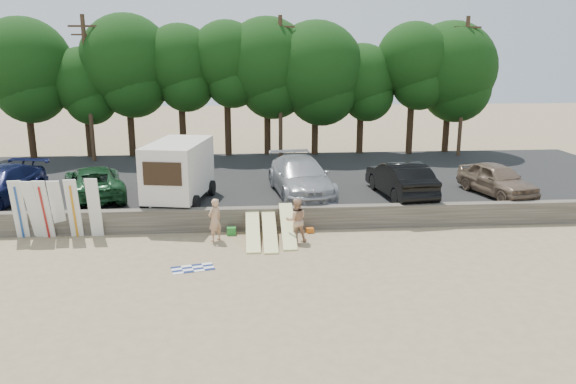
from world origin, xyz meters
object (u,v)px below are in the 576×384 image
object	(u,v)px
car_2	(301,177)
car_4	(497,179)
beachgoer_b	(296,220)
cooler	(231,231)
car_1	(94,182)
car_3	(400,179)
box_trailer	(179,169)
beachgoer_a	(215,220)

from	to	relation	value
car_2	car_4	world-z (taller)	car_2
car_2	beachgoer_b	xyz separation A→B (m)	(-0.66, -4.84, -0.70)
car_2	cooler	xyz separation A→B (m)	(-3.31, -3.78, -1.44)
car_1	car_3	xyz separation A→B (m)	(14.65, -0.86, 0.10)
car_1	car_3	distance (m)	14.68
car_3	car_4	distance (m)	4.75
car_1	car_4	xyz separation A→B (m)	(19.40, -0.96, 0.02)
box_trailer	beachgoer_b	xyz separation A→B (m)	(5.08, -3.91, -1.39)
car_1	beachgoer_a	bearing A→B (deg)	123.96
car_1	beachgoer_a	distance (m)	7.62
car_2	car_4	bearing A→B (deg)	-11.30
car_1	beachgoer_a	size ratio (longest dim) A/B	3.09
car_4	cooler	size ratio (longest dim) A/B	12.09
car_3	car_2	bearing A→B (deg)	-14.40
beachgoer_b	box_trailer	bearing A→B (deg)	-43.34
car_4	car_3	bearing A→B (deg)	165.39
car_1	beachgoer_a	world-z (taller)	car_1
box_trailer	car_3	bearing A→B (deg)	12.36
beachgoer_b	cooler	xyz separation A→B (m)	(-2.65, 1.06, -0.74)
car_2	car_3	bearing A→B (deg)	-14.71
car_2	beachgoer_a	distance (m)	6.05
beachgoer_a	cooler	world-z (taller)	beachgoer_a
car_4	cooler	world-z (taller)	car_4
car_3	car_4	xyz separation A→B (m)	(4.75, -0.10, -0.08)
beachgoer_a	cooler	xyz separation A→B (m)	(0.63, 0.76, -0.73)
car_1	beachgoer_b	size ratio (longest dim) A/B	3.06
beachgoer_a	box_trailer	bearing A→B (deg)	-107.65
car_1	box_trailer	bearing A→B (deg)	147.36
beachgoer_a	beachgoer_b	world-z (taller)	beachgoer_b
car_4	cooler	bearing A→B (deg)	179.79
box_trailer	car_3	xyz separation A→B (m)	(10.49, 0.26, -0.73)
car_1	cooler	world-z (taller)	car_1
car_2	car_3	xyz separation A→B (m)	(4.76, -0.67, -0.04)
beachgoer_b	car_1	bearing A→B (deg)	-34.30
car_3	cooler	world-z (taller)	car_3
beachgoer_a	car_2	bearing A→B (deg)	-175.10
beachgoer_b	beachgoer_a	bearing A→B (deg)	-11.07
box_trailer	cooler	bearing A→B (deg)	-38.63
beachgoer_b	cooler	world-z (taller)	beachgoer_b
car_4	beachgoer_a	size ratio (longest dim) A/B	2.57
beachgoer_b	car_3	bearing A→B (deg)	-148.15
box_trailer	beachgoer_b	world-z (taller)	box_trailer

